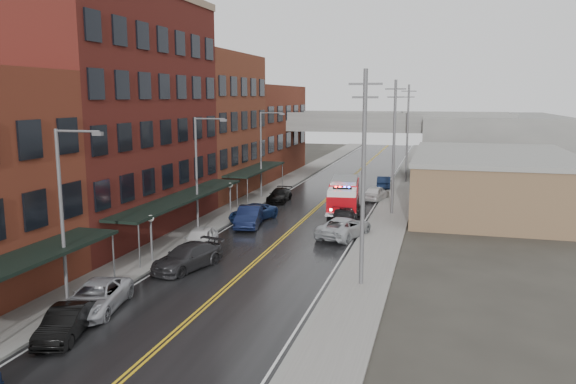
# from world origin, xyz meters

# --- Properties ---
(road) EXTENTS (11.00, 160.00, 0.02)m
(road) POSITION_xyz_m (0.00, 30.00, 0.01)
(road) COLOR black
(road) RESTS_ON ground
(sidewalk_left) EXTENTS (3.00, 160.00, 0.15)m
(sidewalk_left) POSITION_xyz_m (-7.30, 30.00, 0.07)
(sidewalk_left) COLOR slate
(sidewalk_left) RESTS_ON ground
(sidewalk_right) EXTENTS (3.00, 160.00, 0.15)m
(sidewalk_right) POSITION_xyz_m (7.30, 30.00, 0.07)
(sidewalk_right) COLOR slate
(sidewalk_right) RESTS_ON ground
(curb_left) EXTENTS (0.30, 160.00, 0.15)m
(curb_left) POSITION_xyz_m (-5.65, 30.00, 0.07)
(curb_left) COLOR gray
(curb_left) RESTS_ON ground
(curb_right) EXTENTS (0.30, 160.00, 0.15)m
(curb_right) POSITION_xyz_m (5.65, 30.00, 0.07)
(curb_right) COLOR gray
(curb_right) RESTS_ON ground
(brick_building_b) EXTENTS (9.00, 20.00, 18.00)m
(brick_building_b) POSITION_xyz_m (-13.30, 23.00, 9.00)
(brick_building_b) COLOR #4E1514
(brick_building_b) RESTS_ON ground
(brick_building_c) EXTENTS (9.00, 15.00, 15.00)m
(brick_building_c) POSITION_xyz_m (-13.30, 40.50, 7.50)
(brick_building_c) COLOR brown
(brick_building_c) RESTS_ON ground
(brick_building_far) EXTENTS (9.00, 20.00, 12.00)m
(brick_building_far) POSITION_xyz_m (-13.30, 58.00, 6.00)
(brick_building_far) COLOR #602B19
(brick_building_far) RESTS_ON ground
(tan_building) EXTENTS (14.00, 22.00, 5.00)m
(tan_building) POSITION_xyz_m (16.00, 40.00, 2.50)
(tan_building) COLOR brown
(tan_building) RESTS_ON ground
(right_far_block) EXTENTS (18.00, 30.00, 8.00)m
(right_far_block) POSITION_xyz_m (18.00, 70.00, 4.00)
(right_far_block) COLOR slate
(right_far_block) RESTS_ON ground
(awning_1) EXTENTS (2.60, 18.00, 3.09)m
(awning_1) POSITION_xyz_m (-7.49, 23.00, 2.99)
(awning_1) COLOR black
(awning_1) RESTS_ON ground
(awning_2) EXTENTS (2.60, 13.00, 3.09)m
(awning_2) POSITION_xyz_m (-7.49, 40.50, 2.99)
(awning_2) COLOR black
(awning_2) RESTS_ON ground
(globe_lamp_1) EXTENTS (0.44, 0.44, 3.12)m
(globe_lamp_1) POSITION_xyz_m (-6.40, 16.00, 2.31)
(globe_lamp_1) COLOR #59595B
(globe_lamp_1) RESTS_ON ground
(globe_lamp_2) EXTENTS (0.44, 0.44, 3.12)m
(globe_lamp_2) POSITION_xyz_m (-6.40, 30.00, 2.31)
(globe_lamp_2) COLOR #59595B
(globe_lamp_2) RESTS_ON ground
(street_lamp_0) EXTENTS (2.64, 0.22, 9.00)m
(street_lamp_0) POSITION_xyz_m (-6.55, 8.00, 5.19)
(street_lamp_0) COLOR #59595B
(street_lamp_0) RESTS_ON ground
(street_lamp_1) EXTENTS (2.64, 0.22, 9.00)m
(street_lamp_1) POSITION_xyz_m (-6.55, 24.00, 5.19)
(street_lamp_1) COLOR #59595B
(street_lamp_1) RESTS_ON ground
(street_lamp_2) EXTENTS (2.64, 0.22, 9.00)m
(street_lamp_2) POSITION_xyz_m (-6.55, 40.00, 5.19)
(street_lamp_2) COLOR #59595B
(street_lamp_2) RESTS_ON ground
(utility_pole_0) EXTENTS (1.80, 0.24, 12.00)m
(utility_pole_0) POSITION_xyz_m (7.20, 15.00, 6.31)
(utility_pole_0) COLOR #59595B
(utility_pole_0) RESTS_ON ground
(utility_pole_1) EXTENTS (1.80, 0.24, 12.00)m
(utility_pole_1) POSITION_xyz_m (7.20, 35.00, 6.31)
(utility_pole_1) COLOR #59595B
(utility_pole_1) RESTS_ON ground
(utility_pole_2) EXTENTS (1.80, 0.24, 12.00)m
(utility_pole_2) POSITION_xyz_m (7.20, 55.00, 6.31)
(utility_pole_2) COLOR #59595B
(utility_pole_2) RESTS_ON ground
(overpass) EXTENTS (40.00, 10.00, 7.50)m
(overpass) POSITION_xyz_m (0.00, 62.00, 5.99)
(overpass) COLOR slate
(overpass) RESTS_ON ground
(fire_truck) EXTENTS (4.01, 8.41, 2.98)m
(fire_truck) POSITION_xyz_m (2.76, 35.25, 1.62)
(fire_truck) COLOR #A3070E
(fire_truck) RESTS_ON ground
(parked_car_left_1) EXTENTS (2.45, 4.35, 1.36)m
(parked_car_left_1) POSITION_xyz_m (-4.44, 4.70, 0.68)
(parked_car_left_1) COLOR black
(parked_car_left_1) RESTS_ON ground
(parked_car_left_2) EXTENTS (3.31, 5.46, 1.42)m
(parked_car_left_2) POSITION_xyz_m (-5.00, 7.80, 0.71)
(parked_car_left_2) COLOR #AAACB2
(parked_car_left_2) RESTS_ON ground
(parked_car_left_3) EXTENTS (3.53, 5.63, 1.52)m
(parked_car_left_3) POSITION_xyz_m (-3.60, 15.36, 0.76)
(parked_car_left_3) COLOR #27272A
(parked_car_left_3) RESTS_ON ground
(parked_car_left_4) EXTENTS (2.67, 4.95, 1.60)m
(parked_car_left_4) POSITION_xyz_m (-4.60, 19.44, 0.80)
(parked_car_left_4) COLOR silver
(parked_car_left_4) RESTS_ON ground
(parked_car_left_5) EXTENTS (2.64, 5.32, 1.68)m
(parked_car_left_5) POSITION_xyz_m (-3.69, 27.20, 0.84)
(parked_car_left_5) COLOR black
(parked_car_left_5) RESTS_ON ground
(parked_car_left_6) EXTENTS (3.59, 5.48, 1.40)m
(parked_car_left_6) POSITION_xyz_m (-4.12, 29.45, 0.70)
(parked_car_left_6) COLOR navy
(parked_car_left_6) RESTS_ON ground
(parked_car_left_7) EXTENTS (2.01, 4.65, 1.33)m
(parked_car_left_7) POSITION_xyz_m (-4.37, 38.50, 0.67)
(parked_car_left_7) COLOR black
(parked_car_left_7) RESTS_ON ground
(parked_car_right_0) EXTENTS (4.05, 6.08, 1.55)m
(parked_car_right_0) POSITION_xyz_m (4.42, 25.76, 0.78)
(parked_car_right_0) COLOR #A9ADB1
(parked_car_right_0) RESTS_ON ground
(parked_car_right_1) EXTENTS (2.49, 5.09, 1.42)m
(parked_car_right_1) POSITION_xyz_m (3.66, 33.02, 0.71)
(parked_car_right_1) COLOR black
(parked_car_right_1) RESTS_ON ground
(parked_car_right_2) EXTENTS (2.67, 4.66, 1.49)m
(parked_car_right_2) POSITION_xyz_m (5.00, 41.94, 0.75)
(parked_car_right_2) COLOR silver
(parked_car_right_2) RESTS_ON ground
(parked_car_right_3) EXTENTS (1.80, 4.43, 1.43)m
(parked_car_right_3) POSITION_xyz_m (5.00, 49.95, 0.72)
(parked_car_right_3) COLOR black
(parked_car_right_3) RESTS_ON ground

